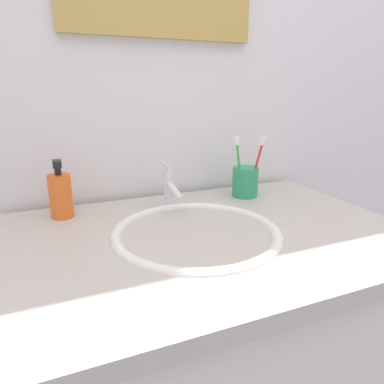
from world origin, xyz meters
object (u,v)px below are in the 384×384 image
at_px(toothbrush_red, 257,163).
at_px(toothbrush_green, 239,163).
at_px(faucet, 170,188).
at_px(toothbrush_cup, 245,182).
at_px(soap_dispenser, 61,195).

relative_size(toothbrush_red, toothbrush_green, 1.01).
height_order(faucet, toothbrush_cup, faucet).
height_order(faucet, soap_dispenser, soap_dispenser).
distance_m(faucet, toothbrush_red, 0.27).
xyz_separation_m(faucet, toothbrush_red, (0.27, -0.01, 0.05)).
height_order(toothbrush_red, soap_dispenser, toothbrush_red).
bearing_deg(toothbrush_green, faucet, -175.25).
xyz_separation_m(toothbrush_green, soap_dispenser, (-0.50, 0.03, -0.05)).
height_order(faucet, toothbrush_green, toothbrush_green).
relative_size(toothbrush_cup, toothbrush_red, 0.50).
xyz_separation_m(toothbrush_cup, soap_dispenser, (-0.52, 0.02, 0.01)).
bearing_deg(toothbrush_red, toothbrush_cup, 120.59).
bearing_deg(faucet, toothbrush_green, 4.75).
bearing_deg(soap_dispenser, toothbrush_green, -3.09).
bearing_deg(toothbrush_cup, toothbrush_green, -168.24).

